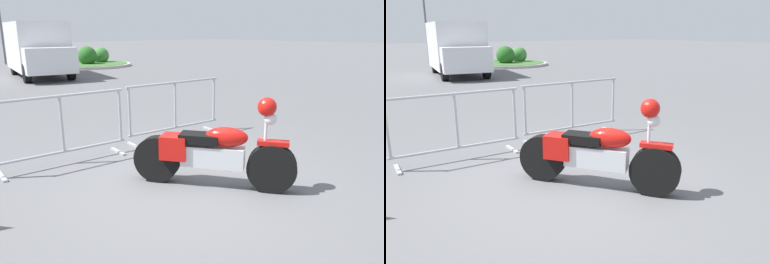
% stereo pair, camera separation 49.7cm
% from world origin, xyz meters
% --- Properties ---
extents(ground_plane, '(120.00, 120.00, 0.00)m').
position_xyz_m(ground_plane, '(0.00, 0.00, 0.00)').
color(ground_plane, '#5B5B5E').
extents(motorcycle, '(1.35, 1.85, 1.20)m').
position_xyz_m(motorcycle, '(0.26, -0.21, 0.46)').
color(motorcycle, black).
rests_on(motorcycle, ground).
extents(crowd_barrier_near, '(2.03, 0.55, 1.07)m').
position_xyz_m(crowd_barrier_near, '(-0.83, 1.88, 0.55)').
color(crowd_barrier_near, '#9EA0A5').
rests_on(crowd_barrier_near, ground).
extents(crowd_barrier_far, '(2.03, 0.55, 1.07)m').
position_xyz_m(crowd_barrier_far, '(1.35, 1.88, 0.55)').
color(crowd_barrier_far, '#9EA0A5').
rests_on(crowd_barrier_far, ground).
extents(delivery_van, '(2.74, 5.25, 2.31)m').
position_xyz_m(delivery_van, '(3.06, 13.29, 1.24)').
color(delivery_van, silver).
rests_on(delivery_van, ground).
extents(planter_island, '(4.53, 4.53, 1.11)m').
position_xyz_m(planter_island, '(7.19, 16.60, 0.28)').
color(planter_island, '#ADA89E').
rests_on(planter_island, ground).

